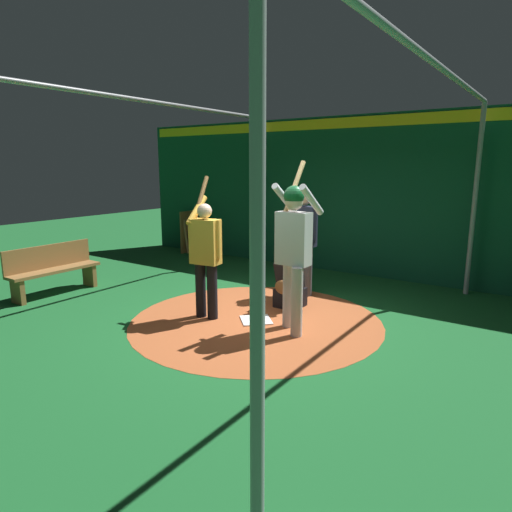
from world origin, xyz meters
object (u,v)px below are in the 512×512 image
home_plate (256,320)px  umpire (303,238)px  batter (294,243)px  bat_rack (191,233)px  bench (53,269)px  visitor (206,253)px  catcher (289,284)px

home_plate → umpire: size_ratio=0.24×
home_plate → batter: size_ratio=0.19×
bat_rack → bench: (4.17, 0.66, -0.05)m
batter → bat_rack: batter is taller
home_plate → visitor: 1.21m
home_plate → umpire: 1.81m
batter → catcher: 1.30m
batter → umpire: batter is taller
bat_rack → catcher: bearing=60.3°
batter → bench: size_ratio=1.44×
bat_rack → visitor: bearing=45.3°
batter → bench: 4.42m
umpire → bench: bearing=-56.2°
home_plate → catcher: size_ratio=0.44×
umpire → visitor: 1.90m
home_plate → umpire: (-1.53, -0.09, 0.98)m
bench → batter: bearing=100.8°
catcher → bench: catcher is taller
visitor → bat_rack: size_ratio=1.94×
catcher → home_plate: bearing=-5.3°
batter → visitor: bearing=-79.6°
umpire → home_plate: bearing=3.4°
batter → umpire: (-1.57, -0.72, -0.21)m
catcher → umpire: (-0.72, -0.16, 0.61)m
home_plate → umpire: umpire is taller
catcher → bench: bearing=-66.0°
home_plate → bench: (0.86, -3.65, 0.43)m
home_plate → bench: size_ratio=0.27×
catcher → bat_rack: bearing=-119.7°
batter → visitor: batter is taller
bench → home_plate: bearing=103.3°
home_plate → umpire: bearing=-176.6°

